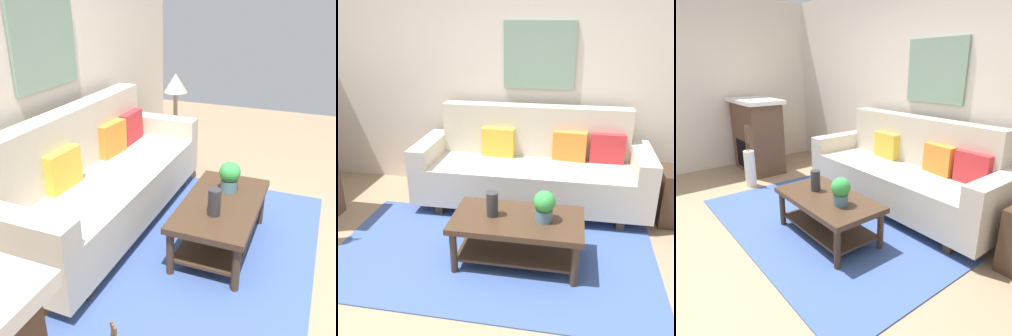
% 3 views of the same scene
% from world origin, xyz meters
% --- Properties ---
extents(ground_plane, '(9.54, 9.54, 0.00)m').
position_xyz_m(ground_plane, '(0.00, 0.00, 0.00)').
color(ground_plane, '#9E7F60').
extents(wall_back, '(5.54, 0.10, 2.70)m').
position_xyz_m(wall_back, '(0.00, 2.09, 1.35)').
color(wall_back, beige).
rests_on(wall_back, ground_plane).
extents(area_rug, '(2.86, 1.62, 0.01)m').
position_xyz_m(area_rug, '(0.00, 0.50, 0.01)').
color(area_rug, '#3D5693').
rests_on(area_rug, ground_plane).
extents(couch, '(2.48, 0.84, 1.08)m').
position_xyz_m(couch, '(0.22, 1.56, 0.43)').
color(couch, beige).
rests_on(couch, ground_plane).
extents(throw_pillow_mustard, '(0.37, 0.14, 0.32)m').
position_xyz_m(throw_pillow_mustard, '(-0.18, 1.68, 0.68)').
color(throw_pillow_mustard, gold).
rests_on(throw_pillow_mustard, couch).
extents(throw_pillow_orange, '(0.37, 0.16, 0.32)m').
position_xyz_m(throw_pillow_orange, '(0.61, 1.68, 0.68)').
color(throw_pillow_orange, orange).
rests_on(throw_pillow_orange, couch).
extents(throw_pillow_crimson, '(0.36, 0.12, 0.32)m').
position_xyz_m(throw_pillow_crimson, '(1.01, 1.68, 0.68)').
color(throw_pillow_crimson, red).
rests_on(throw_pillow_crimson, couch).
extents(coffee_table, '(1.10, 0.60, 0.43)m').
position_xyz_m(coffee_table, '(0.23, 0.46, 0.31)').
color(coffee_table, '#422D1E').
rests_on(coffee_table, ground_plane).
extents(tabletop_vase, '(0.10, 0.10, 0.21)m').
position_xyz_m(tabletop_vase, '(0.01, 0.47, 0.54)').
color(tabletop_vase, '#2D2D33').
rests_on(tabletop_vase, coffee_table).
extents(potted_plant_tabletop, '(0.18, 0.18, 0.26)m').
position_xyz_m(potted_plant_tabletop, '(0.45, 0.46, 0.57)').
color(potted_plant_tabletop, slate).
rests_on(potted_plant_tabletop, coffee_table).
extents(framed_painting, '(0.79, 0.03, 0.72)m').
position_xyz_m(framed_painting, '(0.22, 2.02, 1.59)').
color(framed_painting, gray).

